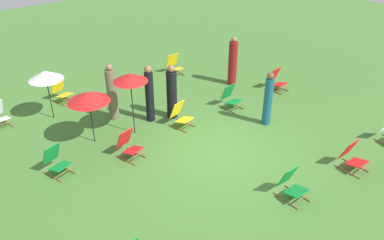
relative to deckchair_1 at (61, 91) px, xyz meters
name	(u,v)px	position (x,y,z in m)	size (l,w,h in m)	color
ground_plane	(217,151)	(2.29, -5.81, -0.37)	(40.00, 40.00, 0.00)	#477A33
deckchair_1	(61,91)	(0.00, 0.00, 0.00)	(0.66, 0.86, 0.83)	olive
deckchair_2	(277,81)	(6.73, -4.06, 0.00)	(0.55, 0.81, 0.83)	olive
deckchair_3	(129,145)	(0.17, -4.46, 0.00)	(0.65, 0.86, 0.83)	olive
deckchair_4	(352,157)	(4.62, -8.61, 0.00)	(0.50, 0.77, 0.83)	olive
deckchair_5	(292,185)	(2.44, -8.37, 0.00)	(0.49, 0.77, 0.83)	olive
deckchair_6	(181,116)	(2.32, -3.99, 0.00)	(0.64, 0.85, 0.83)	olive
deckchair_9	(56,161)	(-1.71, -3.94, 0.00)	(0.68, 0.87, 0.83)	olive
deckchair_10	(231,98)	(4.42, -4.05, 0.00)	(0.52, 0.79, 0.83)	olive
deckchair_11	(174,65)	(4.56, -0.50, 0.00)	(0.52, 0.79, 0.83)	olive
umbrella_0	(45,75)	(-0.71, -1.00, 1.16)	(1.08, 1.08, 1.68)	black
umbrella_1	(130,78)	(0.94, -3.45, 1.50)	(1.02, 1.02, 2.00)	black
umbrella_2	(88,97)	(-0.27, -3.13, 1.13)	(1.23, 1.23, 1.65)	black
person_0	(149,94)	(1.76, -3.10, 0.56)	(0.39, 0.39, 1.91)	black
person_1	(112,93)	(0.88, -2.24, 0.53)	(0.33, 0.33, 1.90)	#72664C
person_2	(172,93)	(2.44, -3.35, 0.49)	(0.47, 0.47, 1.83)	black
person_3	(233,62)	(5.76, -2.66, 0.52)	(0.45, 0.45, 1.88)	maroon
person_4	(268,100)	(4.57, -5.56, 0.50)	(0.36, 0.36, 1.79)	#195972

